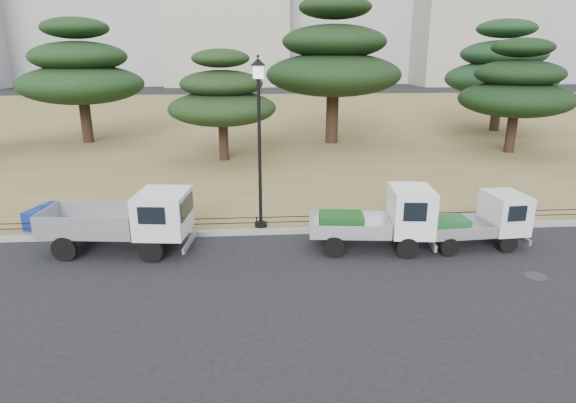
{
  "coord_description": "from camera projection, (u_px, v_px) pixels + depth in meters",
  "views": [
    {
      "loc": [
        -1.13,
        -12.5,
        5.79
      ],
      "look_at": [
        0.0,
        2.0,
        1.3
      ],
      "focal_mm": 30.0,
      "sensor_mm": 36.0,
      "label": 1
    }
  ],
  "objects": [
    {
      "name": "ground",
      "position": [
        293.0,
        266.0,
        13.7
      ],
      "size": [
        220.0,
        220.0,
        0.0
      ],
      "primitive_type": "plane",
      "color": "black"
    },
    {
      "name": "lawn",
      "position": [
        263.0,
        120.0,
        42.83
      ],
      "size": [
        120.0,
        56.0,
        0.15
      ],
      "primitive_type": "cube",
      "color": "olive",
      "rests_on": "ground"
    },
    {
      "name": "curb",
      "position": [
        287.0,
        231.0,
        16.16
      ],
      "size": [
        120.0,
        0.25,
        0.16
      ],
      "primitive_type": "cube",
      "color": "gray",
      "rests_on": "ground"
    },
    {
      "name": "truck_large",
      "position": [
        126.0,
        219.0,
        14.42
      ],
      "size": [
        4.47,
        2.16,
        1.88
      ],
      "rotation": [
        0.0,
        0.0,
        -0.11
      ],
      "color": "black",
      "rests_on": "ground"
    },
    {
      "name": "truck_kei_front",
      "position": [
        380.0,
        219.0,
        14.64
      ],
      "size": [
        3.81,
        1.95,
        1.94
      ],
      "rotation": [
        0.0,
        0.0,
        -0.11
      ],
      "color": "black",
      "rests_on": "ground"
    },
    {
      "name": "truck_kei_rear",
      "position": [
        480.0,
        221.0,
        14.87
      ],
      "size": [
        3.28,
        1.57,
        1.67
      ],
      "rotation": [
        0.0,
        0.0,
        0.07
      ],
      "color": "black",
      "rests_on": "ground"
    },
    {
      "name": "street_lamp",
      "position": [
        259.0,
        116.0,
        15.26
      ],
      "size": [
        0.49,
        0.49,
        5.51
      ],
      "color": "black",
      "rests_on": "lawn"
    },
    {
      "name": "pipe_fence",
      "position": [
        286.0,
        219.0,
        16.19
      ],
      "size": [
        38.0,
        0.04,
        0.4
      ],
      "color": "black",
      "rests_on": "lawn"
    },
    {
      "name": "tarp_pile",
      "position": [
        50.0,
        218.0,
        16.12
      ],
      "size": [
        1.57,
        1.32,
        0.9
      ],
      "rotation": [
        0.0,
        0.0,
        -0.27
      ],
      "color": "navy",
      "rests_on": "lawn"
    },
    {
      "name": "manhole",
      "position": [
        536.0,
        276.0,
        13.04
      ],
      "size": [
        0.6,
        0.6,
        0.01
      ],
      "primitive_type": "cylinder",
      "color": "#2D2D30",
      "rests_on": "ground"
    },
    {
      "name": "pine_west_near",
      "position": [
        80.0,
        72.0,
        30.57
      ],
      "size": [
        7.81,
        7.81,
        7.81
      ],
      "color": "black",
      "rests_on": "lawn"
    },
    {
      "name": "pine_center_left",
      "position": [
        222.0,
        97.0,
        25.64
      ],
      "size": [
        5.79,
        5.79,
        5.89
      ],
      "color": "black",
      "rests_on": "lawn"
    },
    {
      "name": "pine_center_right",
      "position": [
        334.0,
        60.0,
        30.22
      ],
      "size": [
        8.53,
        8.53,
        9.05
      ],
      "color": "black",
      "rests_on": "lawn"
    },
    {
      "name": "pine_east_near",
      "position": [
        517.0,
        88.0,
        27.58
      ],
      "size": [
        6.44,
        6.44,
        6.5
      ],
      "color": "black",
      "rests_on": "lawn"
    },
    {
      "name": "pine_east_far",
      "position": [
        502.0,
        68.0,
        35.38
      ],
      "size": [
        7.99,
        7.99,
        8.03
      ],
      "color": "black",
      "rests_on": "lawn"
    }
  ]
}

